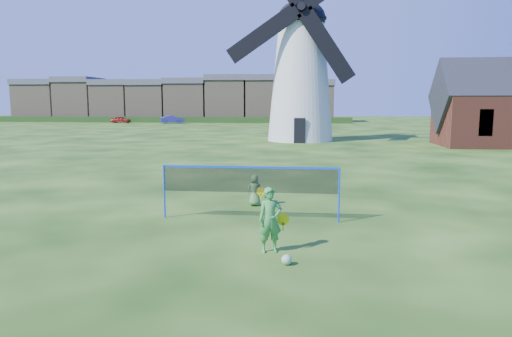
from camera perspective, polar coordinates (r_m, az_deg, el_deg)
The scene contains 10 objects.
ground at distance 12.92m, azimuth -1.13°, elevation -6.90°, with size 220.00×220.00×0.00m, color black.
windmill at distance 41.89m, azimuth 5.48°, elevation 11.66°, with size 12.46×5.74×17.31m.
badminton_net at distance 13.25m, azimuth -0.75°, elevation -1.48°, with size 5.05×0.05×1.55m.
player_girl at distance 10.48m, azimuth 1.74°, elevation -6.29°, with size 0.73×0.49×1.47m.
player_boy at distance 15.19m, azimuth -0.14°, elevation -2.67°, with size 0.62×0.40×1.02m.
play_ball at distance 9.86m, azimuth 3.74°, elevation -11.01°, with size 0.22×0.22×0.22m, color green.
terraced_houses at distance 87.88m, azimuth -10.13°, elevation 8.23°, with size 58.37×8.40×8.22m.
hedge at distance 81.91m, azimuth -10.62°, elevation 5.86°, with size 62.00×0.80×1.00m, color #193814.
car_left at distance 82.32m, azimuth -16.12°, elevation 5.73°, with size 1.31×3.26×1.11m, color maroon.
car_right at distance 78.22m, azimuth -10.14°, elevation 5.88°, with size 1.36×3.90×1.28m, color navy.
Camera 1 is at (1.60, -12.39, 3.31)m, focal length 32.88 mm.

